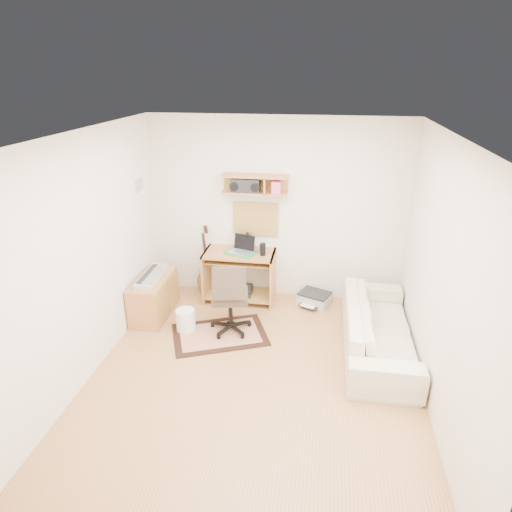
% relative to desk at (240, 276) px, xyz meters
% --- Properties ---
extents(floor, '(3.60, 4.00, 0.01)m').
position_rel_desk_xyz_m(floor, '(0.50, -1.73, -0.38)').
color(floor, '#B57E4B').
rests_on(floor, ground).
extents(ceiling, '(3.60, 4.00, 0.01)m').
position_rel_desk_xyz_m(ceiling, '(0.50, -1.73, 2.23)').
color(ceiling, white).
rests_on(ceiling, ground).
extents(back_wall, '(3.60, 0.01, 2.60)m').
position_rel_desk_xyz_m(back_wall, '(0.50, 0.28, 0.93)').
color(back_wall, silver).
rests_on(back_wall, ground).
extents(left_wall, '(0.01, 4.00, 2.60)m').
position_rel_desk_xyz_m(left_wall, '(-1.31, -1.73, 0.93)').
color(left_wall, silver).
rests_on(left_wall, ground).
extents(right_wall, '(0.01, 4.00, 2.60)m').
position_rel_desk_xyz_m(right_wall, '(2.30, -1.73, 0.93)').
color(right_wall, silver).
rests_on(right_wall, ground).
extents(wall_shelf, '(0.90, 0.25, 0.26)m').
position_rel_desk_xyz_m(wall_shelf, '(0.20, 0.15, 1.32)').
color(wall_shelf, '#BA7841').
rests_on(wall_shelf, back_wall).
extents(cork_board, '(0.64, 0.03, 0.49)m').
position_rel_desk_xyz_m(cork_board, '(0.20, 0.25, 0.79)').
color(cork_board, tan).
rests_on(cork_board, back_wall).
extents(wall_photo, '(0.02, 0.20, 0.15)m').
position_rel_desk_xyz_m(wall_photo, '(-1.29, -0.23, 1.34)').
color(wall_photo, '#4C8CBF').
rests_on(wall_photo, left_wall).
extents(desk, '(1.00, 0.55, 0.75)m').
position_rel_desk_xyz_m(desk, '(0.00, 0.00, 0.00)').
color(desk, '#BA7841').
rests_on(desk, floor).
extents(laptop, '(0.40, 0.40, 0.24)m').
position_rel_desk_xyz_m(laptop, '(0.03, -0.02, 0.50)').
color(laptop, silver).
rests_on(laptop, desk).
extents(speaker, '(0.08, 0.08, 0.18)m').
position_rel_desk_xyz_m(speaker, '(0.34, -0.05, 0.46)').
color(speaker, black).
rests_on(speaker, desk).
extents(desk_lamp, '(0.09, 0.09, 0.27)m').
position_rel_desk_xyz_m(desk_lamp, '(0.15, 0.14, 0.51)').
color(desk_lamp, black).
rests_on(desk_lamp, desk).
extents(pencil_cup, '(0.07, 0.07, 0.09)m').
position_rel_desk_xyz_m(pencil_cup, '(0.30, 0.10, 0.42)').
color(pencil_cup, '#3748A7').
rests_on(pencil_cup, desk).
extents(boombox, '(0.39, 0.18, 0.20)m').
position_rel_desk_xyz_m(boombox, '(0.08, 0.15, 1.30)').
color(boombox, black).
rests_on(boombox, wall_shelf).
extents(rug, '(1.37, 1.16, 0.02)m').
position_rel_desk_xyz_m(rug, '(-0.08, -0.98, -0.37)').
color(rug, beige).
rests_on(rug, floor).
extents(task_chair, '(0.60, 0.60, 1.00)m').
position_rel_desk_xyz_m(task_chair, '(0.04, -0.85, 0.12)').
color(task_chair, '#3A2D22').
rests_on(task_chair, floor).
extents(cabinet, '(0.40, 0.90, 0.55)m').
position_rel_desk_xyz_m(cabinet, '(-1.08, -0.60, -0.10)').
color(cabinet, '#BA7841').
rests_on(cabinet, floor).
extents(music_keyboard, '(0.22, 0.71, 0.06)m').
position_rel_desk_xyz_m(music_keyboard, '(-1.08, -0.60, 0.21)').
color(music_keyboard, '#B2B5BA').
rests_on(music_keyboard, cabinet).
extents(guitar, '(0.31, 0.22, 1.05)m').
position_rel_desk_xyz_m(guitar, '(-0.54, 0.13, 0.15)').
color(guitar, '#985F2E').
rests_on(guitar, floor).
extents(waste_basket, '(0.29, 0.29, 0.29)m').
position_rel_desk_xyz_m(waste_basket, '(-0.53, -0.94, -0.23)').
color(waste_basket, white).
rests_on(waste_basket, floor).
extents(printer, '(0.53, 0.48, 0.16)m').
position_rel_desk_xyz_m(printer, '(1.09, 0.04, -0.29)').
color(printer, '#A5A8AA').
rests_on(printer, floor).
extents(sofa, '(0.59, 2.00, 0.78)m').
position_rel_desk_xyz_m(sofa, '(1.88, -0.98, 0.02)').
color(sofa, beige).
rests_on(sofa, floor).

